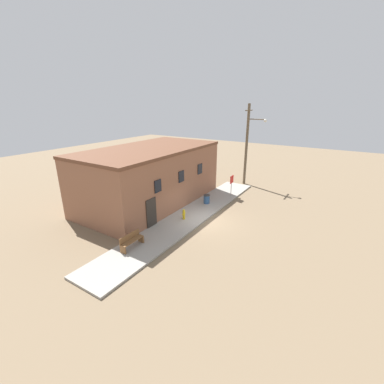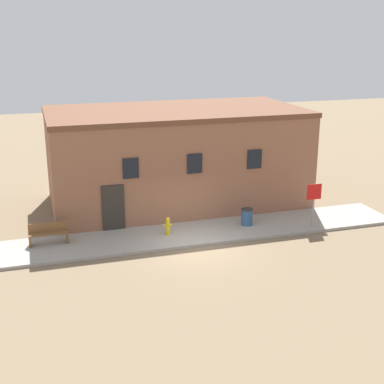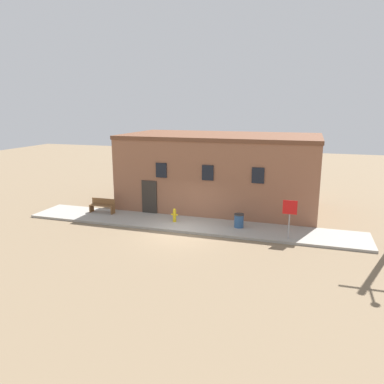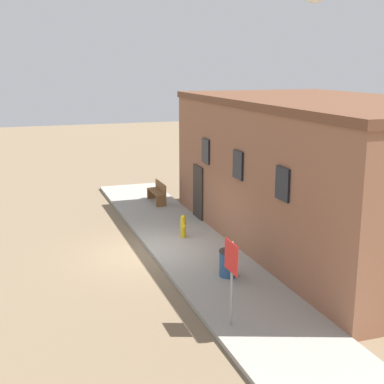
% 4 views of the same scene
% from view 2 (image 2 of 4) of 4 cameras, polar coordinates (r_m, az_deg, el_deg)
% --- Properties ---
extents(ground_plane, '(80.00, 80.00, 0.00)m').
position_cam_2_polar(ground_plane, '(22.46, 0.47, -5.94)').
color(ground_plane, '#7A664C').
extents(sidewalk, '(19.56, 2.78, 0.13)m').
position_cam_2_polar(sidewalk, '(23.66, -0.54, -4.53)').
color(sidewalk, '#9E998E').
rests_on(sidewalk, ground).
extents(brick_building, '(12.69, 6.66, 4.92)m').
position_cam_2_polar(brick_building, '(27.42, -1.76, 3.77)').
color(brick_building, '#8E5B42').
rests_on(brick_building, ground).
extents(fire_hydrant, '(0.40, 0.19, 0.80)m').
position_cam_2_polar(fire_hydrant, '(23.32, -2.59, -3.64)').
color(fire_hydrant, gold).
rests_on(fire_hydrant, sidewalk).
extents(stop_sign, '(0.71, 0.06, 2.01)m').
position_cam_2_polar(stop_sign, '(24.50, 12.86, -0.52)').
color(stop_sign, gray).
rests_on(stop_sign, sidewalk).
extents(bench, '(1.61, 0.44, 0.89)m').
position_cam_2_polar(bench, '(23.11, -15.05, -4.31)').
color(bench, brown).
rests_on(bench, sidewalk).
extents(trash_bin, '(0.54, 0.54, 0.77)m').
position_cam_2_polar(trash_bin, '(24.58, 5.87, -2.64)').
color(trash_bin, '#2D517F').
rests_on(trash_bin, sidewalk).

